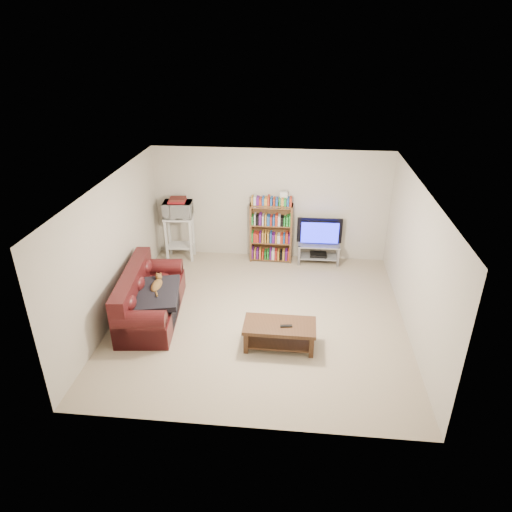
# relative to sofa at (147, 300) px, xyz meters

# --- Properties ---
(floor) EXTENTS (5.00, 5.00, 0.00)m
(floor) POSITION_rel_sofa_xyz_m (1.95, 0.13, -0.31)
(floor) COLOR tan
(floor) RESTS_ON ground
(ceiling) EXTENTS (5.00, 5.00, 0.00)m
(ceiling) POSITION_rel_sofa_xyz_m (1.95, 0.13, 2.09)
(ceiling) COLOR white
(ceiling) RESTS_ON ground
(wall_back) EXTENTS (5.00, 0.00, 5.00)m
(wall_back) POSITION_rel_sofa_xyz_m (1.95, 2.63, 0.89)
(wall_back) COLOR beige
(wall_back) RESTS_ON ground
(wall_front) EXTENTS (5.00, 0.00, 5.00)m
(wall_front) POSITION_rel_sofa_xyz_m (1.95, -2.37, 0.89)
(wall_front) COLOR beige
(wall_front) RESTS_ON ground
(wall_left) EXTENTS (0.00, 5.00, 5.00)m
(wall_left) POSITION_rel_sofa_xyz_m (-0.55, 0.13, 0.89)
(wall_left) COLOR beige
(wall_left) RESTS_ON ground
(wall_right) EXTENTS (0.00, 5.00, 5.00)m
(wall_right) POSITION_rel_sofa_xyz_m (4.45, 0.13, 0.89)
(wall_right) COLOR beige
(wall_right) RESTS_ON ground
(sofa) EXTENTS (1.08, 2.11, 0.87)m
(sofa) POSITION_rel_sofa_xyz_m (0.00, 0.00, 0.00)
(sofa) COLOR #431112
(sofa) RESTS_ON floor
(blanket) EXTENTS (0.96, 1.14, 0.18)m
(blanket) POSITION_rel_sofa_xyz_m (0.19, -0.12, 0.21)
(blanket) COLOR black
(blanket) RESTS_ON sofa
(cat) EXTENTS (0.28, 0.57, 0.17)m
(cat) POSITION_rel_sofa_xyz_m (0.17, 0.06, 0.27)
(cat) COLOR brown
(cat) RESTS_ON sofa
(coffee_table) EXTENTS (1.14, 0.58, 0.41)m
(coffee_table) POSITION_rel_sofa_xyz_m (2.34, -0.65, -0.02)
(coffee_table) COLOR #3D2515
(coffee_table) RESTS_ON floor
(remote) EXTENTS (0.19, 0.08, 0.02)m
(remote) POSITION_rel_sofa_xyz_m (2.45, -0.70, 0.11)
(remote) COLOR black
(remote) RESTS_ON coffee_table
(tv_stand) EXTENTS (0.89, 0.41, 0.44)m
(tv_stand) POSITION_rel_sofa_xyz_m (3.02, 2.37, -0.01)
(tv_stand) COLOR #999EA3
(tv_stand) RESTS_ON floor
(television) EXTENTS (0.96, 0.14, 0.55)m
(television) POSITION_rel_sofa_xyz_m (3.02, 2.37, 0.41)
(television) COLOR black
(television) RESTS_ON tv_stand
(dvd_player) EXTENTS (0.36, 0.25, 0.06)m
(dvd_player) POSITION_rel_sofa_xyz_m (3.02, 2.37, -0.12)
(dvd_player) COLOR black
(dvd_player) RESTS_ON tv_stand
(bookshelf) EXTENTS (0.90, 0.29, 1.29)m
(bookshelf) POSITION_rel_sofa_xyz_m (1.99, 2.40, 0.36)
(bookshelf) COLOR brown
(bookshelf) RESTS_ON floor
(shelf_clutter) EXTENTS (0.66, 0.20, 0.28)m
(shelf_clutter) POSITION_rel_sofa_xyz_m (2.09, 2.41, 1.09)
(shelf_clutter) COLOR silver
(shelf_clutter) RESTS_ON bookshelf
(microwave_stand) EXTENTS (0.64, 0.49, 0.97)m
(microwave_stand) POSITION_rel_sofa_xyz_m (0.01, 2.31, 0.31)
(microwave_stand) COLOR silver
(microwave_stand) RESTS_ON floor
(microwave) EXTENTS (0.63, 0.45, 0.33)m
(microwave) POSITION_rel_sofa_xyz_m (0.01, 2.31, 0.83)
(microwave) COLOR silver
(microwave) RESTS_ON microwave_stand
(game_boxes) EXTENTS (0.38, 0.34, 0.05)m
(game_boxes) POSITION_rel_sofa_xyz_m (0.01, 2.31, 1.02)
(game_boxes) COLOR maroon
(game_boxes) RESTS_ON microwave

